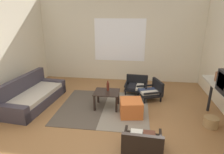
# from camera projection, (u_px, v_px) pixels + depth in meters

# --- Properties ---
(ground_plane) EXTENTS (7.80, 7.80, 0.00)m
(ground_plane) POSITION_uv_depth(u_px,v_px,m) (105.00, 129.00, 3.83)
(ground_plane) COLOR olive
(far_wall_with_window) EXTENTS (5.60, 0.13, 2.70)m
(far_wall_with_window) POSITION_uv_depth(u_px,v_px,m) (120.00, 40.00, 6.26)
(far_wall_with_window) COLOR beige
(far_wall_with_window) RESTS_ON ground
(area_rug) EXTENTS (2.13, 1.93, 0.01)m
(area_rug) POSITION_uv_depth(u_px,v_px,m) (104.00, 107.00, 4.69)
(area_rug) COLOR #4C4238
(area_rug) RESTS_ON ground
(couch) EXTENTS (0.96, 1.90, 0.70)m
(couch) POSITION_uv_depth(u_px,v_px,m) (32.00, 96.00, 4.81)
(couch) COLOR #38333D
(couch) RESTS_ON ground
(coffee_table) EXTENTS (0.60, 0.51, 0.41)m
(coffee_table) POSITION_uv_depth(u_px,v_px,m) (107.00, 95.00, 4.60)
(coffee_table) COLOR black
(coffee_table) RESTS_ON ground
(armchair_by_window) EXTENTS (0.67, 0.59, 0.47)m
(armchair_by_window) POSITION_uv_depth(u_px,v_px,m) (136.00, 85.00, 5.54)
(armchair_by_window) COLOR black
(armchair_by_window) RESTS_ON ground
(armchair_striped_foreground) EXTENTS (0.66, 0.63, 0.51)m
(armchair_striped_foreground) POSITION_uv_depth(u_px,v_px,m) (142.00, 143.00, 3.07)
(armchair_striped_foreground) COLOR black
(armchair_striped_foreground) RESTS_ON ground
(armchair_corner) EXTENTS (0.70, 0.72, 0.51)m
(armchair_corner) POSITION_uv_depth(u_px,v_px,m) (152.00, 90.00, 5.11)
(armchair_corner) COLOR black
(armchair_corner) RESTS_ON ground
(ottoman_orange) EXTENTS (0.55, 0.55, 0.37)m
(ottoman_orange) POSITION_uv_depth(u_px,v_px,m) (131.00, 108.00, 4.28)
(ottoman_orange) COLOR #D1662D
(ottoman_orange) RESTS_ON ground
(clay_vase) EXTENTS (0.21, 0.21, 0.27)m
(clay_vase) POSITION_uv_depth(u_px,v_px,m) (221.00, 77.00, 3.93)
(clay_vase) COLOR brown
(clay_vase) RESTS_ON console_shelf
(glass_bottle) EXTENTS (0.07, 0.07, 0.25)m
(glass_bottle) POSITION_uv_depth(u_px,v_px,m) (108.00, 86.00, 4.63)
(glass_bottle) COLOR #5B2319
(glass_bottle) RESTS_ON coffee_table
(wicker_basket) EXTENTS (0.29, 0.29, 0.21)m
(wicker_basket) POSITION_uv_depth(u_px,v_px,m) (211.00, 122.00, 3.88)
(wicker_basket) COLOR #9E7A4C
(wicker_basket) RESTS_ON ground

